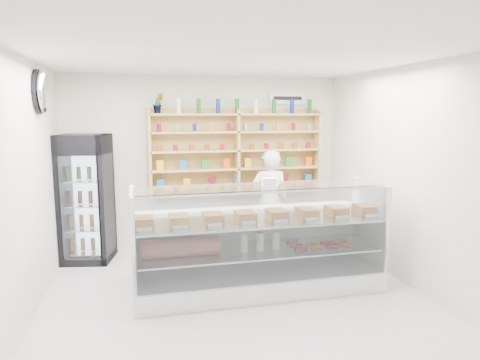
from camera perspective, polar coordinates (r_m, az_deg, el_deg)
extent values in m
plane|color=silver|center=(5.08, 0.20, -16.70)|extent=(5.00, 5.00, 0.00)
plane|color=white|center=(4.63, 0.22, 16.42)|extent=(5.00, 5.00, 0.00)
plane|color=silver|center=(7.08, -4.62, 2.38)|extent=(4.50, 0.00, 4.50)
plane|color=silver|center=(2.37, 15.02, -10.83)|extent=(4.50, 0.00, 4.50)
plane|color=silver|center=(4.67, -27.72, -1.92)|extent=(0.00, 5.00, 5.00)
plane|color=silver|center=(5.62, 23.07, 0.05)|extent=(0.00, 5.00, 5.00)
cube|color=white|center=(5.51, 2.51, -13.17)|extent=(3.06, 0.87, 0.26)
cube|color=white|center=(5.73, 1.42, -7.54)|extent=(3.06, 0.05, 0.64)
cube|color=silver|center=(5.37, 2.54, -9.28)|extent=(2.94, 0.76, 0.02)
cube|color=silver|center=(5.27, 2.57, -5.38)|extent=(3.00, 0.80, 0.02)
cube|color=silver|center=(4.91, 3.93, -7.74)|extent=(3.00, 0.12, 1.07)
cube|color=silver|center=(5.13, 2.76, -0.87)|extent=(3.00, 0.61, 0.01)
imported|color=silver|center=(6.83, 3.95, -2.82)|extent=(0.63, 0.45, 1.63)
cube|color=black|center=(6.75, -19.79, -2.31)|extent=(0.80, 0.78, 1.90)
cube|color=#36053A|center=(6.34, -19.92, 4.35)|extent=(0.66, 0.16, 0.27)
cube|color=silver|center=(6.45, -19.50, -3.57)|extent=(0.56, 0.12, 1.50)
cube|color=tan|center=(6.82, -11.93, 3.58)|extent=(0.04, 0.28, 1.33)
cube|color=tan|center=(7.00, -0.38, 3.90)|extent=(0.04, 0.28, 1.33)
cube|color=tan|center=(7.45, 10.19, 4.05)|extent=(0.04, 0.28, 1.33)
cube|color=tan|center=(7.08, -0.38, -0.87)|extent=(2.80, 0.28, 0.03)
cube|color=tan|center=(7.03, -0.38, 1.54)|extent=(2.80, 0.28, 0.03)
cube|color=tan|center=(7.00, -0.38, 3.98)|extent=(2.80, 0.28, 0.03)
cube|color=tan|center=(6.98, -0.38, 6.43)|extent=(2.80, 0.28, 0.03)
cube|color=tan|center=(6.98, -0.39, 8.73)|extent=(2.80, 0.28, 0.03)
imported|color=#1E6626|center=(6.80, -10.85, 10.01)|extent=(0.20, 0.17, 0.31)
ellipsoid|color=silver|center=(5.76, -24.79, 10.62)|extent=(0.15, 0.50, 0.50)
cube|color=white|center=(7.36, 6.33, 10.78)|extent=(0.62, 0.03, 0.20)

